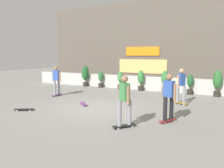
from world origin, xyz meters
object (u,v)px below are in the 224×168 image
object	(u,v)px
potted_plant_3	(141,79)
skateboard_aside	(83,104)
potted_plant_2	(120,80)
potted_plant_5	(190,84)
skater_far_right	(57,79)
potted_plant_6	(218,81)
skateboard_near_camera	(24,109)
potted_plant_4	(165,80)
skater_mid_plaza	(181,85)
potted_plant_1	(101,79)
potted_plant_0	(85,74)
skater_by_wall_right	(124,99)
skater_by_wall_left	(169,96)

from	to	relation	value
potted_plant_3	skateboard_aside	size ratio (longest dim) A/B	1.80
potted_plant_2	potted_plant_5	bearing A→B (deg)	-0.00
potted_plant_2	skater_far_right	xyz separation A→B (m)	(-2.03, -4.06, 0.30)
potted_plant_3	potted_plant_6	bearing A→B (deg)	-0.00
skateboard_near_camera	skater_far_right	bearing A→B (deg)	109.08
skateboard_near_camera	potted_plant_4	bearing A→B (deg)	61.82
potted_plant_2	skater_mid_plaza	bearing A→B (deg)	-32.77
potted_plant_6	skateboard_near_camera	world-z (taller)	potted_plant_6
potted_plant_1	potted_plant_5	xyz separation A→B (m)	(6.11, -0.00, 0.02)
potted_plant_0	skater_mid_plaza	distance (m)	8.09
potted_plant_2	skater_by_wall_right	world-z (taller)	skater_by_wall_right
potted_plant_2	potted_plant_4	xyz separation A→B (m)	(3.07, 0.00, 0.13)
potted_plant_4	skateboard_near_camera	xyz separation A→B (m)	(-3.95, -7.38, -0.71)
potted_plant_4	skater_mid_plaza	bearing A→B (deg)	-62.26
potted_plant_0	potted_plant_1	distance (m)	1.36
skater_mid_plaza	skateboard_near_camera	xyz separation A→B (m)	(-5.53, -4.39, -0.88)
skater_by_wall_left	skater_by_wall_right	distance (m)	1.68
potted_plant_5	skater_far_right	world-z (taller)	skater_far_right
skater_by_wall_right	potted_plant_1	bearing A→B (deg)	125.59
potted_plant_2	potted_plant_5	xyz separation A→B (m)	(4.57, -0.00, -0.00)
skater_mid_plaza	skateboard_aside	bearing A→B (deg)	-149.89
potted_plant_3	skater_by_wall_right	size ratio (longest dim) A/B	0.78
potted_plant_6	skater_mid_plaza	size ratio (longest dim) A/B	0.87
skater_mid_plaza	skateboard_near_camera	size ratio (longest dim) A/B	2.17
potted_plant_0	skater_by_wall_right	distance (m)	9.96
potted_plant_3	skater_mid_plaza	distance (m)	4.35
potted_plant_3	skater_far_right	distance (m)	5.37
potted_plant_3	skater_by_wall_left	bearing A→B (deg)	-61.25
potted_plant_1	skateboard_near_camera	xyz separation A→B (m)	(0.66, -7.38, -0.56)
potted_plant_0	skateboard_aside	bearing A→B (deg)	-56.21
potted_plant_2	skateboard_near_camera	size ratio (longest dim) A/B	1.54
potted_plant_3	potted_plant_6	size ratio (longest dim) A/B	0.90
skater_far_right	skateboard_near_camera	xyz separation A→B (m)	(1.15, -3.32, -0.88)
potted_plant_1	potted_plant_4	distance (m)	4.62
potted_plant_2	potted_plant_6	distance (m)	6.03
potted_plant_0	skater_mid_plaza	world-z (taller)	skater_mid_plaza
potted_plant_2	potted_plant_6	world-z (taller)	potted_plant_6
potted_plant_0	skater_far_right	size ratio (longest dim) A/B	0.91
skater_by_wall_right	potted_plant_5	bearing A→B (deg)	83.83
potted_plant_1	potted_plant_2	world-z (taller)	potted_plant_2
potted_plant_1	skateboard_aside	size ratio (longest dim) A/B	1.61
potted_plant_2	skater_mid_plaza	world-z (taller)	skater_mid_plaza
potted_plant_4	potted_plant_6	bearing A→B (deg)	0.00
potted_plant_6	skater_mid_plaza	world-z (taller)	skater_mid_plaza
skater_far_right	skateboard_aside	bearing A→B (deg)	-24.63
potted_plant_2	skater_by_wall_right	xyz separation A→B (m)	(3.77, -7.42, 0.30)
potted_plant_3	potted_plant_5	size ratio (longest dim) A/B	1.10
potted_plant_1	skateboard_aside	xyz separation A→B (m)	(2.21, -5.29, -0.56)
potted_plant_4	potted_plant_1	bearing A→B (deg)	180.00
potted_plant_2	potted_plant_3	size ratio (longest dim) A/B	0.91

